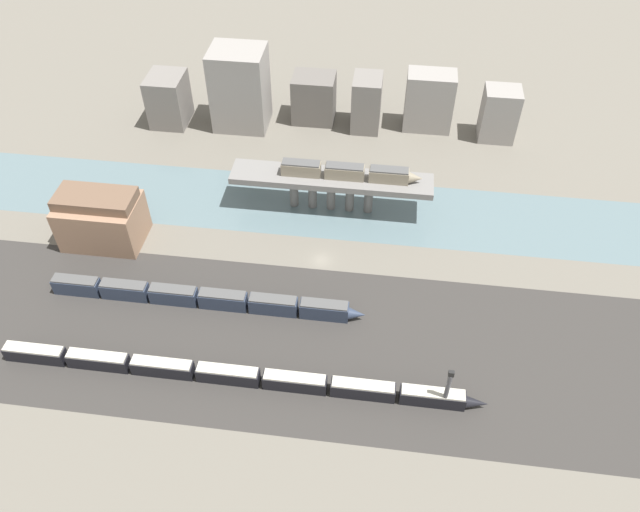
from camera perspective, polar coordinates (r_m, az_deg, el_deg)
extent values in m
plane|color=#666056|center=(142.86, 0.13, -0.38)|extent=(400.00, 400.00, 0.00)
cube|color=#33302D|center=(127.26, -1.24, -8.01)|extent=(280.00, 42.00, 0.01)
cube|color=slate|center=(156.58, 1.00, 4.47)|extent=(320.00, 23.10, 0.01)
cube|color=slate|center=(150.93, 1.05, 7.06)|extent=(48.72, 8.40, 1.59)
cylinder|color=slate|center=(154.99, -2.39, 5.90)|extent=(2.12, 2.12, 8.17)
cylinder|color=slate|center=(154.41, -0.69, 5.77)|extent=(2.12, 2.12, 8.17)
cylinder|color=slate|center=(153.97, 1.02, 5.63)|extent=(2.12, 2.12, 8.17)
cylinder|color=slate|center=(153.66, 2.74, 5.48)|extent=(2.12, 2.12, 8.17)
cylinder|color=slate|center=(153.49, 4.47, 5.33)|extent=(2.12, 2.12, 8.17)
cube|color=gray|center=(150.30, -1.75, 7.98)|extent=(9.36, 3.06, 3.07)
cube|color=#4C4C4C|center=(149.27, -1.76, 8.52)|extent=(8.99, 2.82, 0.40)
cube|color=gray|center=(149.28, 2.27, 7.67)|extent=(9.36, 3.06, 3.07)
cube|color=#4C4C4C|center=(148.24, 2.29, 8.21)|extent=(8.99, 2.82, 0.40)
cube|color=gray|center=(148.99, 6.31, 7.32)|extent=(9.36, 3.06, 3.07)
cube|color=#4C4C4C|center=(147.94, 6.36, 7.86)|extent=(8.99, 2.82, 0.40)
cone|color=gray|center=(149.26, 8.74, 7.05)|extent=(3.28, 2.76, 2.76)
cube|color=black|center=(135.75, -24.56, -8.16)|extent=(12.08, 2.61, 3.16)
cube|color=#B7B2A3|center=(134.45, -24.79, -7.69)|extent=(11.60, 2.40, 0.40)
cube|color=black|center=(130.10, -19.59, -9.03)|extent=(12.08, 2.61, 3.16)
cube|color=#B7B2A3|center=(128.74, -19.78, -8.56)|extent=(11.60, 2.40, 0.40)
cube|color=black|center=(125.53, -14.19, -9.90)|extent=(12.08, 2.61, 3.16)
cube|color=#B7B2A3|center=(124.12, -14.33, -9.42)|extent=(11.60, 2.40, 0.40)
cube|color=black|center=(122.15, -8.40, -10.73)|extent=(12.08, 2.61, 3.16)
cube|color=#B7B2A3|center=(120.69, -8.49, -10.25)|extent=(11.60, 2.40, 0.40)
cube|color=black|center=(120.06, -2.32, -11.48)|extent=(12.08, 2.61, 3.16)
cube|color=#B7B2A3|center=(118.58, -2.34, -11.01)|extent=(11.60, 2.40, 0.40)
cube|color=black|center=(119.33, 3.94, -12.12)|extent=(12.08, 2.61, 3.16)
cube|color=#B7B2A3|center=(117.84, 3.98, -11.65)|extent=(11.60, 2.40, 0.40)
cube|color=black|center=(119.98, 10.23, -12.62)|extent=(12.08, 2.61, 3.16)
cube|color=#B7B2A3|center=(118.51, 10.34, -12.16)|extent=(11.60, 2.40, 0.40)
cone|color=black|center=(121.24, 14.14, -12.90)|extent=(4.23, 2.35, 2.35)
cube|color=#2D384C|center=(144.70, -21.32, -2.57)|extent=(10.15, 2.87, 3.70)
cube|color=#4C4C4C|center=(143.30, -21.54, -2.02)|extent=(9.74, 2.64, 0.40)
cube|color=#2D384C|center=(140.29, -17.39, -3.05)|extent=(10.15, 2.87, 3.70)
cube|color=#4C4C4C|center=(138.84, -17.57, -2.48)|extent=(9.74, 2.64, 0.40)
cube|color=#2D384C|center=(136.59, -13.22, -3.54)|extent=(10.15, 2.87, 3.70)
cube|color=#4C4C4C|center=(135.10, -13.37, -2.97)|extent=(9.74, 2.64, 0.40)
cube|color=#2D384C|center=(133.65, -8.84, -4.04)|extent=(10.15, 2.87, 3.70)
cube|color=#4C4C4C|center=(132.13, -8.94, -3.45)|extent=(9.74, 2.64, 0.40)
cube|color=#2D384C|center=(131.54, -4.29, -4.53)|extent=(10.15, 2.87, 3.70)
cube|color=#4C4C4C|center=(129.99, -4.34, -3.94)|extent=(9.74, 2.64, 0.40)
cube|color=#2D384C|center=(130.28, 0.39, -5.00)|extent=(10.15, 2.87, 3.70)
cube|color=#4C4C4C|center=(128.72, 0.39, -4.41)|extent=(9.74, 2.64, 0.40)
cone|color=#2D384C|center=(130.08, 3.40, -5.34)|extent=(3.55, 2.58, 2.58)
cube|color=#937056|center=(152.97, -19.30, 3.03)|extent=(18.15, 12.20, 10.95)
cube|color=brown|center=(148.87, -19.90, 4.94)|extent=(17.79, 8.54, 2.40)
cylinder|color=#4C4C51|center=(116.92, 11.50, -12.08)|extent=(0.84, 0.84, 10.16)
cube|color=black|center=(112.28, 11.91, -10.49)|extent=(1.00, 0.70, 1.20)
cube|color=slate|center=(189.51, -13.68, 13.76)|extent=(10.09, 11.75, 14.49)
cube|color=gray|center=(182.62, -7.33, 14.97)|extent=(15.10, 12.83, 22.93)
cube|color=#605B56|center=(185.78, -0.56, 14.25)|extent=(12.04, 9.88, 13.69)
cube|color=slate|center=(182.21, 4.28, 13.80)|extent=(8.01, 10.41, 15.53)
cube|color=gray|center=(183.90, 9.95, 13.80)|extent=(13.43, 8.30, 16.90)
cube|color=gray|center=(184.17, 16.06, 12.37)|extent=(9.75, 8.50, 14.94)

